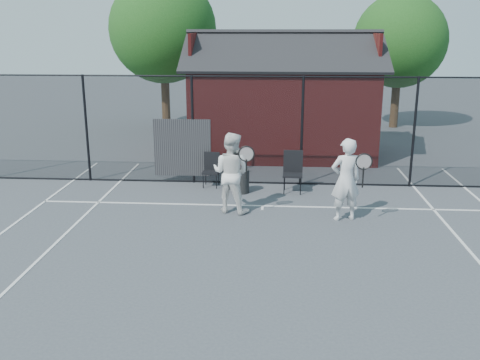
# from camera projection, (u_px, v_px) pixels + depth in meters

# --- Properties ---
(ground) EXTENTS (80.00, 80.00, 0.00)m
(ground) POSITION_uv_depth(u_px,v_px,m) (258.00, 256.00, 10.21)
(ground) COLOR #404549
(ground) RESTS_ON ground
(court_lines) EXTENTS (11.02, 18.00, 0.01)m
(court_lines) POSITION_uv_depth(u_px,v_px,m) (256.00, 287.00, 8.94)
(court_lines) COLOR silver
(court_lines) RESTS_ON ground
(fence) EXTENTS (22.04, 3.00, 3.00)m
(fence) POSITION_uv_depth(u_px,v_px,m) (254.00, 133.00, 14.64)
(fence) COLOR black
(fence) RESTS_ON ground
(clubhouse) EXTENTS (6.50, 4.36, 4.19)m
(clubhouse) POSITION_uv_depth(u_px,v_px,m) (282.00, 107.00, 18.39)
(clubhouse) COLOR maroon
(clubhouse) RESTS_ON ground
(tree_left) EXTENTS (4.48, 4.48, 6.44)m
(tree_left) POSITION_uv_depth(u_px,v_px,m) (163.00, 29.00, 22.35)
(tree_left) COLOR #372116
(tree_left) RESTS_ON ground
(tree_right) EXTENTS (3.97, 3.97, 5.70)m
(tree_right) POSITION_uv_depth(u_px,v_px,m) (400.00, 41.00, 22.78)
(tree_right) COLOR #372116
(tree_right) RESTS_ON ground
(player_front) EXTENTS (0.89, 0.70, 1.88)m
(player_front) POSITION_uv_depth(u_px,v_px,m) (346.00, 180.00, 11.91)
(player_front) COLOR silver
(player_front) RESTS_ON ground
(player_back) EXTENTS (1.12, 0.98, 1.90)m
(player_back) POSITION_uv_depth(u_px,v_px,m) (231.00, 173.00, 12.47)
(player_back) COLOR white
(player_back) RESTS_ON ground
(chair_left) EXTENTS (0.46, 0.48, 0.91)m
(chair_left) POSITION_uv_depth(u_px,v_px,m) (211.00, 171.00, 14.61)
(chair_left) COLOR black
(chair_left) RESTS_ON ground
(chair_right) EXTENTS (0.54, 0.56, 1.07)m
(chair_right) POSITION_uv_depth(u_px,v_px,m) (293.00, 173.00, 14.07)
(chair_right) COLOR black
(chair_right) RESTS_ON ground
(waste_bin) EXTENTS (0.46, 0.46, 0.63)m
(waste_bin) POSITION_uv_depth(u_px,v_px,m) (241.00, 181.00, 14.11)
(waste_bin) COLOR black
(waste_bin) RESTS_ON ground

